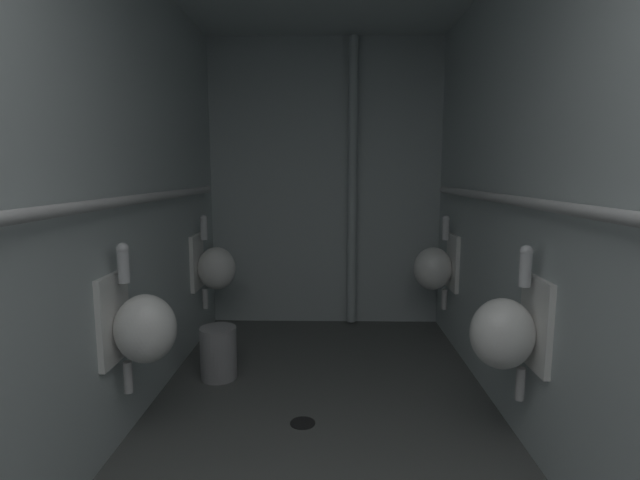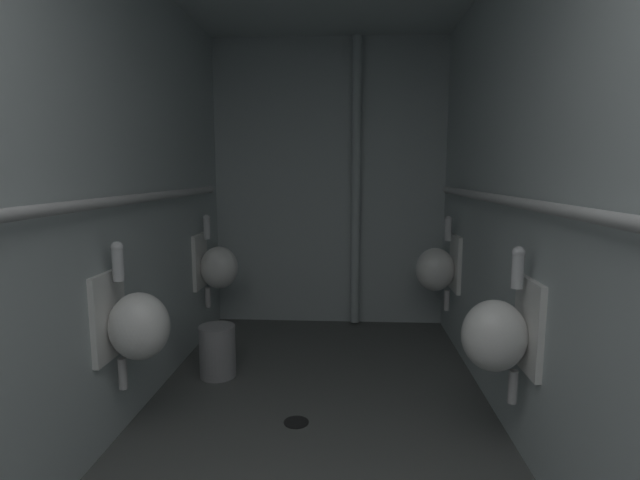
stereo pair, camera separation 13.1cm
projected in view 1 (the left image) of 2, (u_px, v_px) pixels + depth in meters
The scene contains 13 objects.
floor at pixel (321, 454), 2.41m from camera, with size 2.18×4.23×0.08m, color #4C4F4C.
wall_left at pixel (97, 195), 2.25m from camera, with size 0.06×4.23×2.54m, color #AFBABB.
wall_right at pixel (549, 196), 2.21m from camera, with size 0.06×4.23×2.54m, color #AFBABB.
wall_back at pixel (325, 184), 4.30m from camera, with size 2.18×0.06×2.54m, color #AFBABB.
urinal_left_mid at pixel (141, 326), 2.33m from camera, with size 0.32×0.30×0.76m.
urinal_left_far at pixel (214, 267), 3.79m from camera, with size 0.32×0.30×0.76m.
urinal_right_mid at pixel (507, 331), 2.25m from camera, with size 0.32×0.30×0.76m.
urinal_right_far at pixel (436, 267), 3.77m from camera, with size 0.32×0.30×0.76m.
supply_pipe_left at pixel (114, 203), 2.23m from camera, with size 0.06×3.44×0.06m.
supply_pipe_right at pixel (531, 203), 2.20m from camera, with size 0.06×3.47×0.06m.
standpipe_back_wall at pixel (352, 185), 4.18m from camera, with size 0.08×0.08×2.49m, color #AFBABB.
floor_drain at pixel (303, 423), 2.64m from camera, with size 0.14×0.14×0.01m, color black.
waste_bin at pixel (218, 353), 3.20m from camera, with size 0.24×0.24×0.35m, color gray.
Camera 1 is at (0.04, -0.18, 1.38)m, focal length 26.78 mm.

